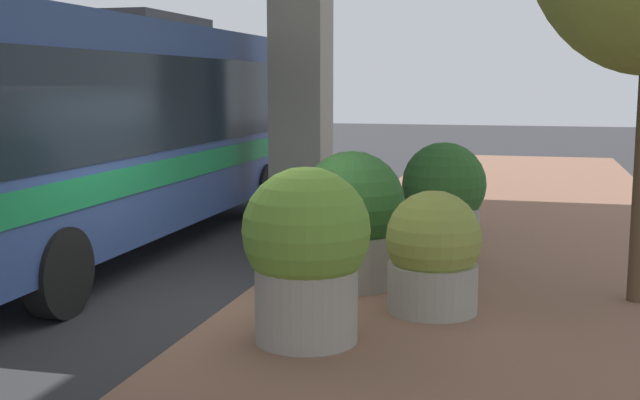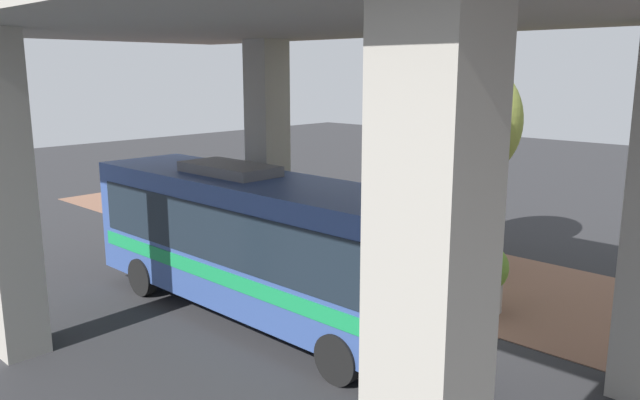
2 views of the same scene
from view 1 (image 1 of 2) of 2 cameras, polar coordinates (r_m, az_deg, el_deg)
ground_plane at (r=9.14m, az=-6.93°, el=-7.77°), size 80.00×80.00×0.00m
sidewalk_strip at (r=8.54m, az=12.40°, el=-9.00°), size 6.00×40.00×0.02m
bus at (r=12.56m, az=-14.10°, el=5.48°), size 2.61×10.18×3.60m
fire_hydrant at (r=13.85m, az=6.81°, el=0.06°), size 0.39×0.19×1.06m
planter_front at (r=7.77m, az=-1.00°, el=-3.73°), size 1.25×1.25×1.74m
planter_middle at (r=8.90m, az=8.03°, el=-3.84°), size 1.05×1.05×1.37m
planter_back at (r=11.95m, az=8.77°, el=0.14°), size 1.24×1.24×1.66m
planter_extra at (r=9.98m, az=2.27°, el=-1.46°), size 1.31×1.31×1.69m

